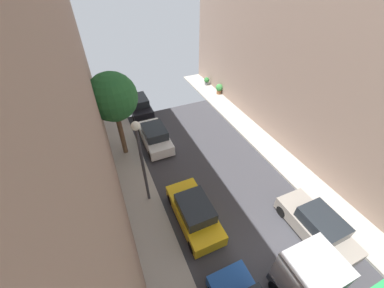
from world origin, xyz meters
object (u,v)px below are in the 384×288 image
Objects in this scene: potted_plant_0 at (219,88)px; potted_plant_3 at (207,81)px; lamp_post at (141,153)px; parked_car_right_2 at (317,226)px; street_tree_0 at (113,97)px; parked_car_left_3 at (194,212)px; parked_car_left_5 at (139,105)px; parked_car_left_4 at (155,136)px.

potted_plant_3 is (-0.21, 2.44, -0.13)m from potted_plant_0.
potted_plant_0 is 0.19× the size of lamp_post.
street_tree_0 is (-7.74, 10.40, 3.88)m from parked_car_right_2.
parked_car_left_3 is 1.00× the size of parked_car_right_2.
parked_car_left_5 is at bearing 66.34° from street_tree_0.
street_tree_0 reaches higher than parked_car_left_3.
parked_car_right_2 is 16.03m from potted_plant_0.
lamp_post reaches higher than potted_plant_3.
potted_plant_3 is at bearing 94.94° from potted_plant_0.
parked_car_right_2 is 0.70× the size of street_tree_0.
lamp_post is at bearing -135.58° from potted_plant_0.
parked_car_left_4 is 0.77× the size of lamp_post.
potted_plant_3 is at bearing 36.38° from street_tree_0.
street_tree_0 is at bearing 95.24° from lamp_post.
potted_plant_3 is at bearing 51.15° from lamp_post.
parked_car_left_3 is at bearing -118.89° from potted_plant_3.
parked_car_left_3 is 6.31m from parked_car_right_2.
parked_car_right_2 is at bearing -63.00° from parked_car_left_4.
parked_car_left_5 is (0.00, 12.47, 0.00)m from parked_car_left_3.
parked_car_left_3 and parked_car_right_2 have the same top height.
parked_car_right_2 is at bearing -53.33° from street_tree_0.
parked_car_left_3 is 8.45m from street_tree_0.
parked_car_right_2 is at bearing -71.06° from parked_car_left_5.
parked_car_left_5 is 1.00× the size of parked_car_right_2.
potted_plant_3 is (10.57, 7.79, -3.98)m from street_tree_0.
street_tree_0 is at bearing -143.62° from potted_plant_3.
parked_car_left_4 is (0.00, 7.33, 0.00)m from parked_car_left_3.
parked_car_left_5 is 16.64m from parked_car_right_2.
parked_car_left_3 is at bearing -90.00° from parked_car_left_5.
potted_plant_0 is at bearing 0.02° from parked_car_left_5.
parked_car_left_3 is 1.00× the size of parked_car_left_4.
parked_car_left_5 is 0.77× the size of lamp_post.
street_tree_0 is (-2.34, 7.13, 3.88)m from parked_car_left_3.
parked_car_left_3 reaches higher than potted_plant_3.
potted_plant_0 is (8.44, 12.47, 0.03)m from parked_car_left_3.
potted_plant_3 is at bearing 61.11° from parked_car_left_3.
street_tree_0 is 13.72m from potted_plant_3.
parked_car_left_4 is 1.00× the size of parked_car_right_2.
parked_car_left_3 is at bearing -90.00° from parked_car_left_4.
parked_car_right_2 is 18.40m from potted_plant_3.
potted_plant_0 is 14.79m from lamp_post.
street_tree_0 is 5.69× the size of potted_plant_0.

